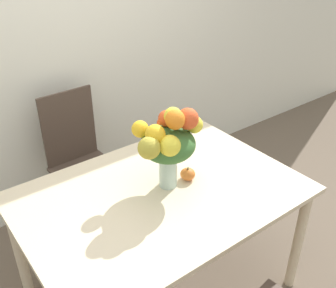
# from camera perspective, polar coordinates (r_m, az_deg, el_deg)

# --- Properties ---
(wall_back) EXTENTS (8.00, 0.06, 2.70)m
(wall_back) POSITION_cam_1_polar(r_m,az_deg,el_deg) (2.87, -16.38, 14.93)
(wall_back) COLOR silver
(wall_back) RESTS_ON ground_plane
(dining_table) EXTENTS (1.48, 1.04, 0.77)m
(dining_table) POSITION_cam_1_polar(r_m,az_deg,el_deg) (2.18, -1.07, -8.72)
(dining_table) COLOR beige
(dining_table) RESTS_ON ground_plane
(flower_vase) EXTENTS (0.40, 0.29, 0.47)m
(flower_vase) POSITION_cam_1_polar(r_m,az_deg,el_deg) (2.01, -0.01, 0.31)
(flower_vase) COLOR #B2CCBC
(flower_vase) RESTS_ON dining_table
(pumpkin) EXTENTS (0.08, 0.08, 0.08)m
(pumpkin) POSITION_cam_1_polar(r_m,az_deg,el_deg) (2.20, 2.87, -4.37)
(pumpkin) COLOR orange
(pumpkin) RESTS_ON dining_table
(dining_chair_near_window) EXTENTS (0.44, 0.44, 1.02)m
(dining_chair_near_window) POSITION_cam_1_polar(r_m,az_deg,el_deg) (2.90, -12.55, -2.40)
(dining_chair_near_window) COLOR #47382D
(dining_chair_near_window) RESTS_ON ground_plane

